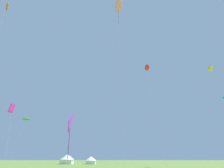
{
  "coord_description": "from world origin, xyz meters",
  "views": [
    {
      "loc": [
        0.47,
        -3.02,
        1.89
      ],
      "look_at": [
        0.0,
        32.0,
        14.88
      ],
      "focal_mm": 32.07,
      "sensor_mm": 36.0,
      "label": 1
    }
  ],
  "objects_px": {
    "kite_green_parafoil": "(26,119)",
    "kite_purple_diamond": "(70,124)",
    "kite_red_parafoil": "(147,68)",
    "kite_pink_parafoil": "(119,6)",
    "festival_tent_center": "(67,159)",
    "kite_yellow_delta": "(210,69)",
    "kite_orange_diamond": "(6,10)",
    "kite_magenta_box": "(12,108)",
    "festival_tent_right": "(91,160)"
  },
  "relations": [
    {
      "from": "kite_orange_diamond",
      "to": "kite_purple_diamond",
      "type": "bearing_deg",
      "value": -15.38
    },
    {
      "from": "kite_orange_diamond",
      "to": "festival_tent_center",
      "type": "height_order",
      "value": "kite_orange_diamond"
    },
    {
      "from": "kite_pink_parafoil",
      "to": "kite_orange_diamond",
      "type": "height_order",
      "value": "kite_orange_diamond"
    },
    {
      "from": "kite_yellow_delta",
      "to": "kite_red_parafoil",
      "type": "relative_size",
      "value": 1.7
    },
    {
      "from": "kite_magenta_box",
      "to": "festival_tent_right",
      "type": "height_order",
      "value": "kite_magenta_box"
    },
    {
      "from": "kite_yellow_delta",
      "to": "kite_purple_diamond",
      "type": "bearing_deg",
      "value": -147.7
    },
    {
      "from": "kite_orange_diamond",
      "to": "kite_yellow_delta",
      "type": "bearing_deg",
      "value": 18.19
    },
    {
      "from": "kite_pink_parafoil",
      "to": "festival_tent_center",
      "type": "height_order",
      "value": "kite_pink_parafoil"
    },
    {
      "from": "kite_red_parafoil",
      "to": "festival_tent_center",
      "type": "relative_size",
      "value": 3.11
    },
    {
      "from": "kite_magenta_box",
      "to": "festival_tent_right",
      "type": "bearing_deg",
      "value": 68.78
    },
    {
      "from": "kite_pink_parafoil",
      "to": "kite_purple_diamond",
      "type": "xyz_separation_m",
      "value": [
        -7.24,
        -2.34,
        -23.02
      ]
    },
    {
      "from": "kite_pink_parafoil",
      "to": "kite_green_parafoil",
      "type": "relative_size",
      "value": 2.84
    },
    {
      "from": "kite_purple_diamond",
      "to": "kite_magenta_box",
      "type": "bearing_deg",
      "value": 145.71
    },
    {
      "from": "kite_green_parafoil",
      "to": "kite_purple_diamond",
      "type": "distance_m",
      "value": 22.24
    },
    {
      "from": "kite_purple_diamond",
      "to": "kite_yellow_delta",
      "type": "bearing_deg",
      "value": 32.3
    },
    {
      "from": "kite_yellow_delta",
      "to": "kite_red_parafoil",
      "type": "height_order",
      "value": "kite_yellow_delta"
    },
    {
      "from": "kite_orange_diamond",
      "to": "kite_green_parafoil",
      "type": "relative_size",
      "value": 3.08
    },
    {
      "from": "kite_red_parafoil",
      "to": "festival_tent_center",
      "type": "xyz_separation_m",
      "value": [
        -20.53,
        43.11,
        -12.66
      ]
    },
    {
      "from": "kite_red_parafoil",
      "to": "kite_pink_parafoil",
      "type": "bearing_deg",
      "value": 133.07
    },
    {
      "from": "kite_pink_parafoil",
      "to": "kite_magenta_box",
      "type": "relative_size",
      "value": 2.52
    },
    {
      "from": "kite_orange_diamond",
      "to": "kite_magenta_box",
      "type": "xyz_separation_m",
      "value": [
        2.2,
        5.02,
        -19.51
      ]
    },
    {
      "from": "kite_yellow_delta",
      "to": "kite_magenta_box",
      "type": "relative_size",
      "value": 2.1
    },
    {
      "from": "kite_green_parafoil",
      "to": "kite_magenta_box",
      "type": "bearing_deg",
      "value": -89.08
    },
    {
      "from": "festival_tent_right",
      "to": "kite_orange_diamond",
      "type": "bearing_deg",
      "value": -111.56
    },
    {
      "from": "kite_yellow_delta",
      "to": "kite_orange_diamond",
      "type": "bearing_deg",
      "value": -161.81
    },
    {
      "from": "kite_magenta_box",
      "to": "kite_purple_diamond",
      "type": "relative_size",
      "value": 1.46
    },
    {
      "from": "kite_yellow_delta",
      "to": "kite_purple_diamond",
      "type": "xyz_separation_m",
      "value": [
        -31.9,
        -20.16,
        -17.62
      ]
    },
    {
      "from": "kite_orange_diamond",
      "to": "festival_tent_center",
      "type": "xyz_separation_m",
      "value": [
        6.7,
        36.81,
        -28.87
      ]
    },
    {
      "from": "kite_magenta_box",
      "to": "festival_tent_center",
      "type": "height_order",
      "value": "kite_magenta_box"
    },
    {
      "from": "kite_green_parafoil",
      "to": "festival_tent_center",
      "type": "relative_size",
      "value": 2.25
    },
    {
      "from": "kite_purple_diamond",
      "to": "kite_pink_parafoil",
      "type": "bearing_deg",
      "value": 17.9
    },
    {
      "from": "kite_red_parafoil",
      "to": "kite_green_parafoil",
      "type": "bearing_deg",
      "value": 143.22
    },
    {
      "from": "kite_yellow_delta",
      "to": "kite_purple_diamond",
      "type": "distance_m",
      "value": 41.64
    },
    {
      "from": "kite_red_parafoil",
      "to": "festival_tent_center",
      "type": "distance_m",
      "value": 49.4
    },
    {
      "from": "festival_tent_center",
      "to": "kite_yellow_delta",
      "type": "bearing_deg",
      "value": -27.06
    },
    {
      "from": "kite_yellow_delta",
      "to": "festival_tent_right",
      "type": "distance_m",
      "value": 45.57
    },
    {
      "from": "festival_tent_center",
      "to": "festival_tent_right",
      "type": "bearing_deg",
      "value": -0.0
    },
    {
      "from": "kite_orange_diamond",
      "to": "kite_magenta_box",
      "type": "relative_size",
      "value": 2.73
    },
    {
      "from": "festival_tent_right",
      "to": "kite_green_parafoil",
      "type": "bearing_deg",
      "value": -117.13
    },
    {
      "from": "kite_red_parafoil",
      "to": "festival_tent_right",
      "type": "relative_size",
      "value": 3.99
    },
    {
      "from": "kite_green_parafoil",
      "to": "kite_magenta_box",
      "type": "xyz_separation_m",
      "value": [
        0.12,
        -7.48,
        0.81
      ]
    },
    {
      "from": "kite_yellow_delta",
      "to": "festival_tent_right",
      "type": "xyz_separation_m",
      "value": [
        -33.38,
        21.06,
        -22.77
      ]
    },
    {
      "from": "kite_magenta_box",
      "to": "festival_tent_center",
      "type": "distance_m",
      "value": 33.45
    },
    {
      "from": "festival_tent_center",
      "to": "festival_tent_right",
      "type": "xyz_separation_m",
      "value": [
        7.85,
        -0.0,
        -0.37
      ]
    },
    {
      "from": "kite_red_parafoil",
      "to": "kite_green_parafoil",
      "type": "distance_m",
      "value": 31.65
    },
    {
      "from": "kite_yellow_delta",
      "to": "kite_pink_parafoil",
      "type": "relative_size",
      "value": 0.83
    },
    {
      "from": "kite_orange_diamond",
      "to": "festival_tent_center",
      "type": "distance_m",
      "value": 47.26
    },
    {
      "from": "festival_tent_right",
      "to": "festival_tent_center",
      "type": "bearing_deg",
      "value": 180.0
    },
    {
      "from": "kite_yellow_delta",
      "to": "festival_tent_center",
      "type": "bearing_deg",
      "value": 152.94
    },
    {
      "from": "kite_red_parafoil",
      "to": "kite_yellow_delta",
      "type": "bearing_deg",
      "value": 46.79
    }
  ]
}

